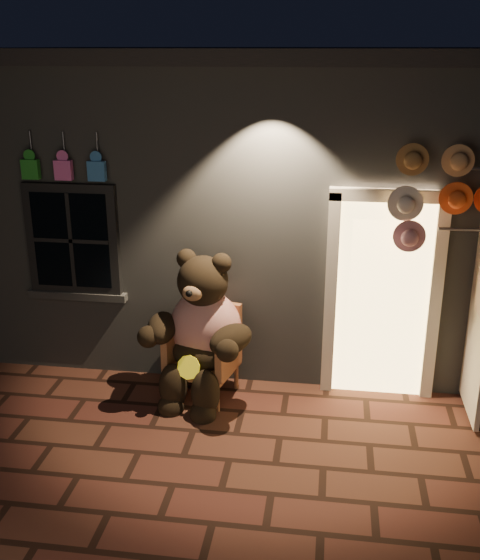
# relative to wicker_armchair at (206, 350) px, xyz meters

# --- Properties ---
(ground) EXTENTS (60.00, 60.00, 0.00)m
(ground) POSITION_rel_wicker_armchair_xyz_m (0.43, -1.19, -0.48)
(ground) COLOR #4C291D
(ground) RESTS_ON ground
(shop_building) EXTENTS (7.30, 5.95, 3.51)m
(shop_building) POSITION_rel_wicker_armchair_xyz_m (0.43, 2.80, 1.25)
(shop_building) COLOR slate
(shop_building) RESTS_ON ground
(wicker_armchair) EXTENTS (0.78, 0.73, 0.97)m
(wicker_armchair) POSITION_rel_wicker_armchair_xyz_m (0.00, 0.00, 0.00)
(wicker_armchair) COLOR #AE6F43
(wicker_armchair) RESTS_ON ground
(teddy_bear) EXTENTS (1.18, 1.04, 1.67)m
(teddy_bear) POSITION_rel_wicker_armchair_xyz_m (-0.02, -0.12, 0.25)
(teddy_bear) COLOR #B22213
(teddy_bear) RESTS_ON ground
(hat_rack) EXTENTS (1.65, 0.22, 2.63)m
(hat_rack) POSITION_rel_wicker_armchair_xyz_m (2.49, 0.09, 1.72)
(hat_rack) COLOR #59595E
(hat_rack) RESTS_ON ground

